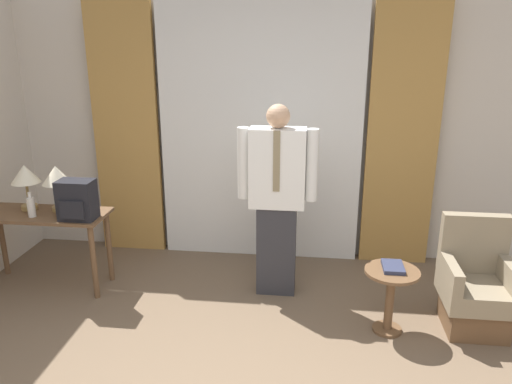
# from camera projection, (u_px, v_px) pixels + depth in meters

# --- Properties ---
(wall_back) EXTENTS (10.00, 0.06, 2.70)m
(wall_back) POSITION_uv_depth(u_px,v_px,m) (261.00, 127.00, 5.06)
(wall_back) COLOR beige
(wall_back) RESTS_ON ground_plane
(curtain_sheer_center) EXTENTS (2.01, 0.06, 2.58)m
(curtain_sheer_center) POSITION_uv_depth(u_px,v_px,m) (260.00, 135.00, 4.96)
(curtain_sheer_center) COLOR white
(curtain_sheer_center) RESTS_ON ground_plane
(curtain_drape_left) EXTENTS (0.67, 0.06, 2.58)m
(curtain_drape_left) POSITION_uv_depth(u_px,v_px,m) (126.00, 132.00, 5.11)
(curtain_drape_left) COLOR #B28442
(curtain_drape_left) RESTS_ON ground_plane
(curtain_drape_right) EXTENTS (0.67, 0.06, 2.58)m
(curtain_drape_right) POSITION_uv_depth(u_px,v_px,m) (402.00, 138.00, 4.80)
(curtain_drape_right) COLOR #B28442
(curtain_drape_right) RESTS_ON ground_plane
(desk) EXTENTS (1.19, 0.46, 0.72)m
(desk) POSITION_uv_depth(u_px,v_px,m) (42.00, 225.00, 4.51)
(desk) COLOR brown
(desk) RESTS_ON ground_plane
(table_lamp_left) EXTENTS (0.26, 0.26, 0.42)m
(table_lamp_left) POSITION_uv_depth(u_px,v_px,m) (25.00, 176.00, 4.47)
(table_lamp_left) COLOR #9E7F47
(table_lamp_left) RESTS_ON desk
(table_lamp_right) EXTENTS (0.26, 0.26, 0.42)m
(table_lamp_right) POSITION_uv_depth(u_px,v_px,m) (56.00, 177.00, 4.43)
(table_lamp_right) COLOR #9E7F47
(table_lamp_right) RESTS_ON desk
(bottle_near_edge) EXTENTS (0.07, 0.07, 0.22)m
(bottle_near_edge) POSITION_uv_depth(u_px,v_px,m) (31.00, 207.00, 4.35)
(bottle_near_edge) COLOR silver
(bottle_near_edge) RESTS_ON desk
(backpack) EXTENTS (0.30, 0.23, 0.35)m
(backpack) POSITION_uv_depth(u_px,v_px,m) (77.00, 200.00, 4.27)
(backpack) COLOR black
(backpack) RESTS_ON desk
(person) EXTENTS (0.69, 0.23, 1.71)m
(person) POSITION_uv_depth(u_px,v_px,m) (277.00, 195.00, 4.30)
(person) COLOR #2D2D33
(person) RESTS_ON ground_plane
(armchair) EXTENTS (0.52, 0.54, 0.89)m
(armchair) POSITION_uv_depth(u_px,v_px,m) (475.00, 289.00, 3.94)
(armchair) COLOR brown
(armchair) RESTS_ON ground_plane
(side_table) EXTENTS (0.42, 0.42, 0.53)m
(side_table) POSITION_uv_depth(u_px,v_px,m) (391.00, 290.00, 3.86)
(side_table) COLOR brown
(side_table) RESTS_ON ground_plane
(book) EXTENTS (0.16, 0.23, 0.03)m
(book) POSITION_uv_depth(u_px,v_px,m) (393.00, 267.00, 3.83)
(book) COLOR #2D334C
(book) RESTS_ON side_table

